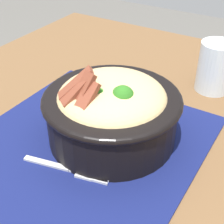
# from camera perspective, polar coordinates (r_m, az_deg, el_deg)

# --- Properties ---
(table) EXTENTS (1.08, 0.78, 0.75)m
(table) POSITION_cam_1_polar(r_m,az_deg,el_deg) (0.61, -6.47, -12.15)
(table) COLOR brown
(table) RESTS_ON ground_plane
(placemat) EXTENTS (0.39, 0.35, 0.00)m
(placemat) POSITION_cam_1_polar(r_m,az_deg,el_deg) (0.54, -4.70, -5.64)
(placemat) COLOR #11194C
(placemat) RESTS_ON table
(bowl) EXTENTS (0.22, 0.22, 0.13)m
(bowl) POSITION_cam_1_polar(r_m,az_deg,el_deg) (0.52, -0.02, 0.48)
(bowl) COLOR black
(bowl) RESTS_ON placemat
(fork) EXTENTS (0.04, 0.14, 0.00)m
(fork) POSITION_cam_1_polar(r_m,az_deg,el_deg) (0.50, -7.14, -9.74)
(fork) COLOR #B9B9B9
(fork) RESTS_ON placemat
(drinking_glass) EXTENTS (0.07, 0.07, 0.10)m
(drinking_glass) POSITION_cam_1_polar(r_m,az_deg,el_deg) (0.70, 17.22, 6.92)
(drinking_glass) COLOR silver
(drinking_glass) RESTS_ON table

